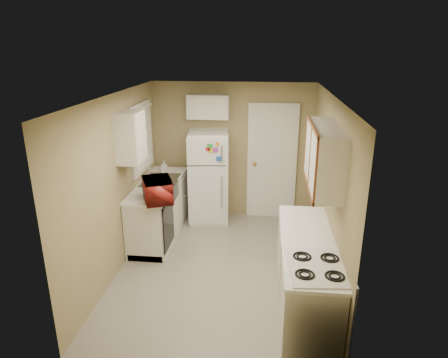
# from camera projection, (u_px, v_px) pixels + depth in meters

# --- Properties ---
(floor) EXTENTS (3.80, 3.80, 0.00)m
(floor) POSITION_uv_depth(u_px,v_px,m) (220.00, 267.00, 5.67)
(floor) COLOR #ABA59A
(floor) RESTS_ON ground
(ceiling) EXTENTS (3.80, 3.80, 0.00)m
(ceiling) POSITION_uv_depth(u_px,v_px,m) (220.00, 96.00, 4.89)
(ceiling) COLOR white
(ceiling) RESTS_ON floor
(wall_left) EXTENTS (3.80, 3.80, 0.00)m
(wall_left) POSITION_uv_depth(u_px,v_px,m) (118.00, 184.00, 5.42)
(wall_left) COLOR tan
(wall_left) RESTS_ON floor
(wall_right) EXTENTS (3.80, 3.80, 0.00)m
(wall_right) POSITION_uv_depth(u_px,v_px,m) (328.00, 192.00, 5.14)
(wall_right) COLOR tan
(wall_right) RESTS_ON floor
(wall_back) EXTENTS (2.80, 2.80, 0.00)m
(wall_back) POSITION_uv_depth(u_px,v_px,m) (233.00, 151.00, 7.07)
(wall_back) COLOR tan
(wall_back) RESTS_ON floor
(wall_front) EXTENTS (2.80, 2.80, 0.00)m
(wall_front) POSITION_uv_depth(u_px,v_px,m) (194.00, 262.00, 3.49)
(wall_front) COLOR tan
(wall_front) RESTS_ON floor
(left_counter) EXTENTS (0.60, 1.80, 0.90)m
(left_counter) POSITION_uv_depth(u_px,v_px,m) (159.00, 209.00, 6.48)
(left_counter) COLOR silver
(left_counter) RESTS_ON floor
(dishwasher) EXTENTS (0.03, 0.58, 0.72)m
(dishwasher) POSITION_uv_depth(u_px,v_px,m) (168.00, 224.00, 5.87)
(dishwasher) COLOR black
(dishwasher) RESTS_ON floor
(sink) EXTENTS (0.54, 0.74, 0.16)m
(sink) POSITION_uv_depth(u_px,v_px,m) (161.00, 183.00, 6.49)
(sink) COLOR gray
(sink) RESTS_ON left_counter
(microwave) EXTENTS (0.64, 0.51, 0.37)m
(microwave) POSITION_uv_depth(u_px,v_px,m) (158.00, 191.00, 5.60)
(microwave) COLOR maroon
(microwave) RESTS_ON left_counter
(soap_bottle) EXTENTS (0.09, 0.09, 0.19)m
(soap_bottle) POSITION_uv_depth(u_px,v_px,m) (164.00, 166.00, 6.87)
(soap_bottle) COLOR white
(soap_bottle) RESTS_ON left_counter
(window_blinds) EXTENTS (0.10, 0.98, 1.08)m
(window_blinds) POSITION_uv_depth(u_px,v_px,m) (142.00, 138.00, 6.28)
(window_blinds) COLOR silver
(window_blinds) RESTS_ON wall_left
(upper_cabinet_left) EXTENTS (0.30, 0.45, 0.70)m
(upper_cabinet_left) POSITION_uv_depth(u_px,v_px,m) (130.00, 137.00, 5.42)
(upper_cabinet_left) COLOR silver
(upper_cabinet_left) RESTS_ON wall_left
(refrigerator) EXTENTS (0.73, 0.71, 1.61)m
(refrigerator) POSITION_uv_depth(u_px,v_px,m) (209.00, 177.00, 6.95)
(refrigerator) COLOR white
(refrigerator) RESTS_ON floor
(cabinet_over_fridge) EXTENTS (0.70, 0.30, 0.40)m
(cabinet_over_fridge) POSITION_uv_depth(u_px,v_px,m) (208.00, 107.00, 6.71)
(cabinet_over_fridge) COLOR silver
(cabinet_over_fridge) RESTS_ON wall_back
(interior_door) EXTENTS (0.86, 0.06, 2.08)m
(interior_door) POSITION_uv_depth(u_px,v_px,m) (272.00, 163.00, 7.02)
(interior_door) COLOR white
(interior_door) RESTS_ON floor
(right_counter) EXTENTS (0.60, 2.00, 0.90)m
(right_counter) POSITION_uv_depth(u_px,v_px,m) (305.00, 275.00, 4.66)
(right_counter) COLOR silver
(right_counter) RESTS_ON floor
(stove) EXTENTS (0.66, 0.79, 0.90)m
(stove) POSITION_uv_depth(u_px,v_px,m) (314.00, 306.00, 4.11)
(stove) COLOR white
(stove) RESTS_ON floor
(upper_cabinet_right) EXTENTS (0.30, 1.20, 0.70)m
(upper_cabinet_right) POSITION_uv_depth(u_px,v_px,m) (325.00, 157.00, 4.49)
(upper_cabinet_right) COLOR silver
(upper_cabinet_right) RESTS_ON wall_right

